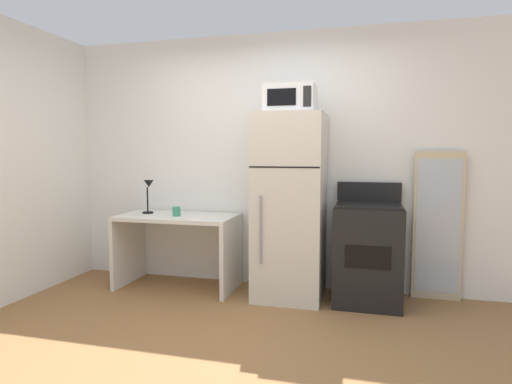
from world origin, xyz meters
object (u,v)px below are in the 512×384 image
at_px(coffee_mug, 177,211).
at_px(desk, 178,237).
at_px(oven_range, 368,253).
at_px(desk_lamp, 149,191).
at_px(microwave, 290,99).
at_px(leaning_mirror, 438,226).
at_px(refrigerator, 290,207).

bearing_deg(coffee_mug, desk, 105.99).
bearing_deg(oven_range, coffee_mug, -177.29).
bearing_deg(desk, desk_lamp, 176.20).
relative_size(microwave, leaning_mirror, 0.33).
bearing_deg(microwave, coffee_mug, -177.86).
height_order(desk_lamp, oven_range, desk_lamp).
bearing_deg(oven_range, desk, -179.34).
distance_m(desk_lamp, refrigerator, 1.51).
bearing_deg(microwave, leaning_mirror, 12.52).
xyz_separation_m(microwave, leaning_mirror, (1.36, 0.30, -1.18)).
distance_m(microwave, oven_range, 1.59).
relative_size(oven_range, leaning_mirror, 0.79).
bearing_deg(leaning_mirror, desk, -173.73).
bearing_deg(coffee_mug, refrigerator, 3.20).
xyz_separation_m(desk, leaning_mirror, (2.52, 0.28, 0.17)).
height_order(desk, oven_range, oven_range).
relative_size(desk, oven_range, 1.09).
relative_size(desk_lamp, leaning_mirror, 0.25).
xyz_separation_m(coffee_mug, oven_range, (1.87, 0.09, -0.33)).
bearing_deg(oven_range, leaning_mirror, 22.02).
bearing_deg(refrigerator, desk, 179.87).
bearing_deg(desk, leaning_mirror, 6.27).
xyz_separation_m(coffee_mug, microwave, (1.15, 0.04, 1.08)).
relative_size(desk_lamp, oven_range, 0.32).
height_order(desk, coffee_mug, coffee_mug).
distance_m(desk, microwave, 1.78).
relative_size(refrigerator, microwave, 3.80).
distance_m(desk_lamp, coffee_mug, 0.42).
distance_m(coffee_mug, refrigerator, 1.15).
bearing_deg(desk_lamp, oven_range, -0.02).
xyz_separation_m(desk, oven_range, (1.89, 0.02, -0.06)).
distance_m(refrigerator, microwave, 1.00).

